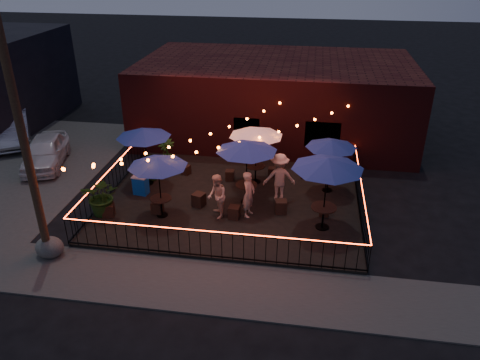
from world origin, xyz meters
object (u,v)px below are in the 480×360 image
object	(u,v)px
cafe_table_2	(247,148)
cafe_table_3	(256,133)
cafe_table_4	(328,164)
cooler	(141,185)
cafe_table_5	(331,144)
utility_pole	(25,147)
cafe_table_0	(158,163)
cafe_table_1	(144,134)
boulder	(49,247)

from	to	relation	value
cafe_table_2	cafe_table_3	bearing A→B (deg)	86.02
cafe_table_2	cafe_table_3	distance (m)	1.84
cafe_table_4	cooler	size ratio (longest dim) A/B	3.64
cafe_table_3	cafe_table_5	world-z (taller)	cafe_table_3
utility_pole	cafe_table_0	xyz separation A→B (m)	(3.00, 2.94, -1.65)
cafe_table_4	cafe_table_5	bearing A→B (deg)	85.93
cafe_table_1	cafe_table_5	world-z (taller)	cafe_table_1
cafe_table_3	cafe_table_5	xyz separation A→B (m)	(3.06, -0.30, -0.20)
cafe_table_1	cafe_table_5	bearing A→B (deg)	3.95
cafe_table_0	cafe_table_4	bearing A→B (deg)	0.87
cafe_table_4	cafe_table_2	bearing A→B (deg)	154.99
cafe_table_5	cafe_table_1	bearing A→B (deg)	-176.05
cafe_table_3	cooler	bearing A→B (deg)	-158.38
cafe_table_0	cafe_table_5	bearing A→B (deg)	25.89
cafe_table_3	cafe_table_4	world-z (taller)	cafe_table_4
cafe_table_3	cafe_table_4	size ratio (longest dim) A/B	1.00
cafe_table_3	cafe_table_0	bearing A→B (deg)	-133.46
cafe_table_5	boulder	distance (m)	11.06
cooler	cafe_table_0	bearing A→B (deg)	-40.01
cafe_table_2	utility_pole	bearing A→B (deg)	-143.63
cafe_table_0	cafe_table_5	distance (m)	6.90
cafe_table_5	cafe_table_3	bearing A→B (deg)	174.34
cafe_table_1	cafe_table_3	xyz separation A→B (m)	(4.54, 0.83, 0.00)
utility_pole	cafe_table_1	bearing A→B (deg)	73.58
cooler	boulder	world-z (taller)	cooler
utility_pole	cafe_table_0	world-z (taller)	utility_pole
cafe_table_0	boulder	size ratio (longest dim) A/B	3.02
utility_pole	cafe_table_4	world-z (taller)	utility_pole
cafe_table_5	cooler	xyz separation A→B (m)	(-7.57, -1.48, -1.67)
boulder	cafe_table_2	bearing A→B (deg)	36.15
cafe_table_1	cafe_table_2	bearing A→B (deg)	-12.82
cafe_table_4	boulder	xyz separation A→B (m)	(-8.96, -2.98, -2.32)
boulder	cafe_table_3	bearing A→B (deg)	45.44
utility_pole	cafe_table_1	distance (m)	5.87
boulder	cafe_table_0	bearing A→B (deg)	44.22
cafe_table_0	cafe_table_1	bearing A→B (deg)	119.31
utility_pole	cafe_table_3	size ratio (longest dim) A/B	2.74
cafe_table_0	cafe_table_2	world-z (taller)	cafe_table_2
cafe_table_2	cafe_table_5	xyz separation A→B (m)	(3.19, 1.53, -0.29)
cafe_table_1	cooler	world-z (taller)	cafe_table_1
cafe_table_1	boulder	distance (m)	5.97
cafe_table_3	cafe_table_1	bearing A→B (deg)	-169.65
cafe_table_1	cafe_table_4	size ratio (longest dim) A/B	1.00
cafe_table_3	cooler	world-z (taller)	cafe_table_3
utility_pole	boulder	distance (m)	3.64
cafe_table_5	utility_pole	bearing A→B (deg)	-147.09
boulder	cafe_table_5	bearing A→B (deg)	32.74
utility_pole	cafe_table_4	distance (m)	9.58
cafe_table_5	boulder	world-z (taller)	cafe_table_5
cafe_table_0	cooler	size ratio (longest dim) A/B	3.46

